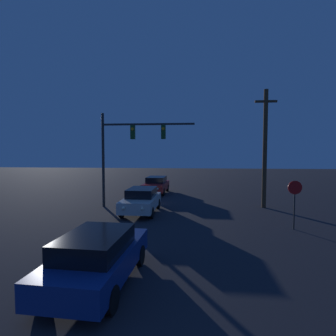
{
  "coord_description": "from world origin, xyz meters",
  "views": [
    {
      "loc": [
        1.02,
        0.25,
        3.63
      ],
      "look_at": [
        0.0,
        12.16,
        2.91
      ],
      "focal_mm": 28.0,
      "sensor_mm": 36.0,
      "label": 1
    }
  ],
  "objects_px": {
    "car_near": "(98,256)",
    "utility_pole": "(265,147)",
    "car_mid": "(141,200)",
    "traffic_signal_mast": "(127,144)",
    "car_far": "(156,185)",
    "stop_sign": "(295,196)"
  },
  "relations": [
    {
      "from": "utility_pole",
      "to": "stop_sign",
      "type": "bearing_deg",
      "value": -89.37
    },
    {
      "from": "car_near",
      "to": "car_mid",
      "type": "bearing_deg",
      "value": 96.13
    },
    {
      "from": "car_mid",
      "to": "car_far",
      "type": "height_order",
      "value": "same"
    },
    {
      "from": "car_far",
      "to": "utility_pole",
      "type": "bearing_deg",
      "value": 147.97
    },
    {
      "from": "car_mid",
      "to": "traffic_signal_mast",
      "type": "height_order",
      "value": "traffic_signal_mast"
    },
    {
      "from": "car_far",
      "to": "traffic_signal_mast",
      "type": "distance_m",
      "value": 7.04
    },
    {
      "from": "car_mid",
      "to": "utility_pole",
      "type": "bearing_deg",
      "value": -163.85
    },
    {
      "from": "traffic_signal_mast",
      "to": "car_mid",
      "type": "bearing_deg",
      "value": -50.64
    },
    {
      "from": "utility_pole",
      "to": "car_far",
      "type": "bearing_deg",
      "value": 145.13
    },
    {
      "from": "car_mid",
      "to": "traffic_signal_mast",
      "type": "distance_m",
      "value": 3.93
    },
    {
      "from": "car_near",
      "to": "utility_pole",
      "type": "relative_size",
      "value": 0.57
    },
    {
      "from": "car_mid",
      "to": "car_near",
      "type": "bearing_deg",
      "value": 93.88
    },
    {
      "from": "traffic_signal_mast",
      "to": "utility_pole",
      "type": "height_order",
      "value": "utility_pole"
    },
    {
      "from": "car_near",
      "to": "car_far",
      "type": "bearing_deg",
      "value": 95.2
    },
    {
      "from": "car_near",
      "to": "car_far",
      "type": "distance_m",
      "value": 16.12
    },
    {
      "from": "car_far",
      "to": "utility_pole",
      "type": "height_order",
      "value": "utility_pole"
    },
    {
      "from": "car_mid",
      "to": "utility_pole",
      "type": "distance_m",
      "value": 8.64
    },
    {
      "from": "car_near",
      "to": "stop_sign",
      "type": "height_order",
      "value": "stop_sign"
    },
    {
      "from": "car_near",
      "to": "traffic_signal_mast",
      "type": "distance_m",
      "value": 10.75
    },
    {
      "from": "car_mid",
      "to": "car_far",
      "type": "relative_size",
      "value": 0.99
    },
    {
      "from": "car_near",
      "to": "car_mid",
      "type": "height_order",
      "value": "same"
    },
    {
      "from": "traffic_signal_mast",
      "to": "car_far",
      "type": "bearing_deg",
      "value": 79.45
    }
  ]
}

